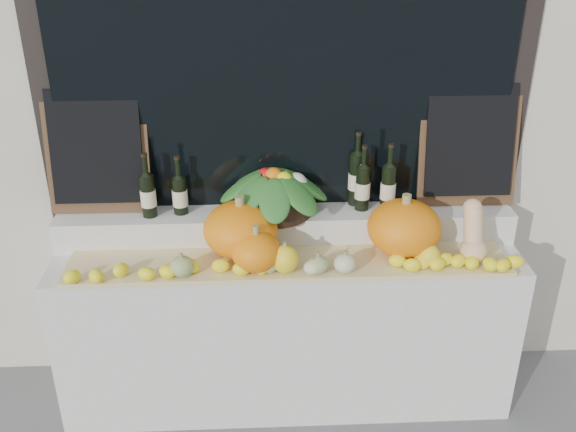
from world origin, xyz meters
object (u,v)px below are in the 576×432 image
(pumpkin_left, at_px, (241,229))
(pumpkin_right, at_px, (404,228))
(butternut_squash, at_px, (473,235))
(produce_bowl, at_px, (274,190))
(wine_bottle_tall, at_px, (356,178))

(pumpkin_left, xyz_separation_m, pumpkin_right, (0.78, -0.02, 0.00))
(pumpkin_right, xyz_separation_m, butternut_squash, (0.31, -0.07, -0.01))
(pumpkin_left, height_order, produce_bowl, produce_bowl)
(wine_bottle_tall, bearing_deg, produce_bowl, -168.93)
(pumpkin_right, bearing_deg, produce_bowl, 162.22)
(produce_bowl, height_order, wine_bottle_tall, wine_bottle_tall)
(butternut_squash, relative_size, wine_bottle_tall, 0.74)
(pumpkin_left, height_order, wine_bottle_tall, wine_bottle_tall)
(pumpkin_left, relative_size, butternut_squash, 1.26)
(wine_bottle_tall, bearing_deg, butternut_squash, -34.74)
(butternut_squash, height_order, produce_bowl, produce_bowl)
(produce_bowl, relative_size, wine_bottle_tall, 1.49)
(pumpkin_right, height_order, produce_bowl, produce_bowl)
(butternut_squash, relative_size, produce_bowl, 0.49)
(pumpkin_left, distance_m, wine_bottle_tall, 0.66)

